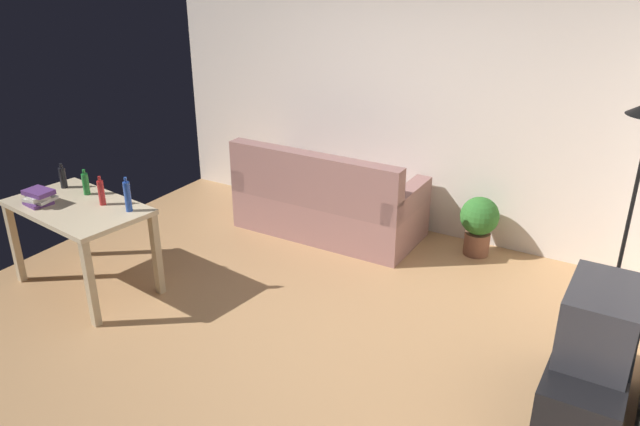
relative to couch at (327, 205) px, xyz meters
name	(u,v)px	position (x,y,z in m)	size (l,w,h in m)	color
ground_plane	(277,321)	(0.46, -1.59, -0.32)	(5.20, 4.40, 0.02)	tan
wall_rear	(399,95)	(0.46, 0.61, 1.04)	(5.20, 0.10, 2.70)	silver
couch	(327,205)	(0.00, 0.00, 0.00)	(1.82, 0.84, 0.92)	#996B66
tv_stand	(587,385)	(2.71, -1.52, -0.07)	(0.44, 1.10, 0.48)	black
tv	(602,322)	(2.71, -1.52, 0.39)	(0.41, 0.60, 0.44)	#2D2D33
desk	(79,217)	(-1.22, -1.97, 0.34)	(1.28, 0.86, 0.76)	#C6B28E
potted_plant	(479,222)	(1.46, 0.31, 0.02)	(0.36, 0.36, 0.57)	brown
bottle_dark	(63,177)	(-1.63, -1.76, 0.55)	(0.06, 0.06, 0.22)	black
bottle_green	(86,184)	(-1.33, -1.76, 0.55)	(0.06, 0.06, 0.22)	#1E722D
bottle_red	(101,192)	(-1.04, -1.85, 0.56)	(0.05, 0.05, 0.24)	#AD2323
bottle_blue	(128,196)	(-0.76, -1.84, 0.58)	(0.05, 0.05, 0.28)	#2347A3
book_stack	(39,197)	(-1.49, -2.11, 0.52)	(0.24, 0.22, 0.13)	#593372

